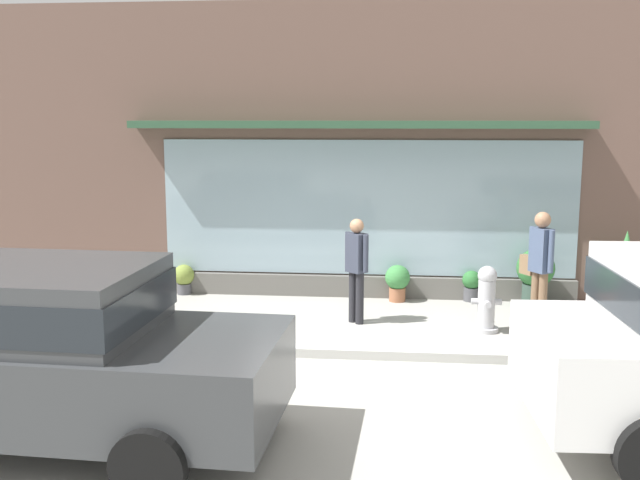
% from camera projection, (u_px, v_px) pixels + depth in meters
% --- Properties ---
extents(ground_plane, '(60.00, 60.00, 0.00)m').
position_uv_depth(ground_plane, '(344.00, 351.00, 9.50)').
color(ground_plane, '#9E9B93').
extents(curb_strip, '(14.00, 0.24, 0.12)m').
position_uv_depth(curb_strip, '(343.00, 352.00, 9.30)').
color(curb_strip, '#B2B2AD').
rests_on(curb_strip, ground_plane).
extents(storefront, '(14.00, 0.81, 4.87)m').
position_uv_depth(storefront, '(358.00, 155.00, 12.23)').
color(storefront, brown).
rests_on(storefront, ground_plane).
extents(fire_hydrant, '(0.42, 0.39, 0.94)m').
position_uv_depth(fire_hydrant, '(487.00, 299.00, 10.32)').
color(fire_hydrant, '#B2B2B7').
rests_on(fire_hydrant, ground_plane).
extents(pedestrian_with_handbag, '(0.40, 0.59, 1.69)m').
position_uv_depth(pedestrian_with_handbag, '(540.00, 261.00, 10.37)').
color(pedestrian_with_handbag, brown).
rests_on(pedestrian_with_handbag, ground_plane).
extents(pedestrian_passerby, '(0.36, 0.33, 1.55)m').
position_uv_depth(pedestrian_passerby, '(356.00, 264.00, 10.69)').
color(pedestrian_passerby, '#232328').
rests_on(pedestrian_passerby, ground_plane).
extents(parked_car_dark_gray, '(4.51, 2.17, 1.68)m').
position_uv_depth(parked_car_dark_gray, '(31.00, 344.00, 6.73)').
color(parked_car_dark_gray, '#383A3D').
rests_on(parked_car_dark_gray, ground_plane).
extents(potted_plant_window_right, '(0.60, 0.60, 0.93)m').
position_uv_depth(potted_plant_window_right, '(535.00, 274.00, 11.67)').
color(potted_plant_window_right, '#33473D').
rests_on(potted_plant_window_right, ground_plane).
extents(potted_plant_low_front, '(0.51, 0.51, 1.27)m').
position_uv_depth(potted_plant_low_front, '(625.00, 273.00, 11.42)').
color(potted_plant_low_front, '#4C4C51').
rests_on(potted_plant_low_front, ground_plane).
extents(potted_plant_window_center, '(0.41, 0.41, 0.61)m').
position_uv_depth(potted_plant_window_center, '(397.00, 281.00, 12.05)').
color(potted_plant_window_center, '#9E6042').
rests_on(potted_plant_window_center, ground_plane).
extents(potted_plant_corner_tall, '(0.36, 0.36, 0.51)m').
position_uv_depth(potted_plant_corner_tall, '(184.00, 277.00, 12.55)').
color(potted_plant_corner_tall, '#4C4C51').
rests_on(potted_plant_corner_tall, ground_plane).
extents(potted_plant_trailing_edge, '(0.31, 0.31, 0.51)m').
position_uv_depth(potted_plant_trailing_edge, '(471.00, 285.00, 12.08)').
color(potted_plant_trailing_edge, '#4C4C51').
rests_on(potted_plant_trailing_edge, ground_plane).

